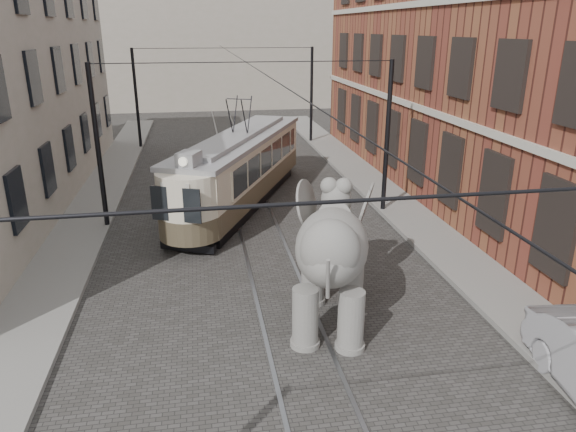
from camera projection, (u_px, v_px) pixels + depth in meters
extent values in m
plane|color=#3B3937|center=(279.00, 290.00, 15.14)|extent=(120.00, 120.00, 0.00)
cube|color=slate|center=(474.00, 272.00, 16.07)|extent=(2.00, 60.00, 0.15)
cube|color=slate|center=(39.00, 307.00, 14.08)|extent=(2.00, 60.00, 0.15)
cube|color=brown|center=(494.00, 54.00, 23.22)|extent=(8.00, 26.00, 12.00)
cube|color=gray|center=(214.00, 29.00, 49.90)|extent=(28.00, 10.00, 14.00)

